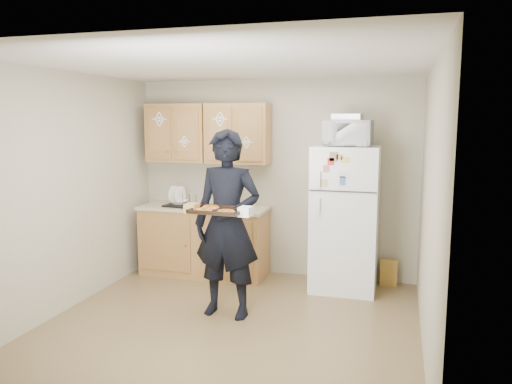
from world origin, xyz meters
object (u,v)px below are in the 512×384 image
refrigerator (345,218)px  microwave (348,133)px  dish_rack (183,199)px  person (227,224)px  baking_tray (218,211)px

refrigerator → microwave: (0.01, -0.05, 1.00)m
dish_rack → person: bearing=-48.4°
person → dish_rack: person is taller
refrigerator → person: 1.57m
refrigerator → baking_tray: (-1.04, -1.45, 0.30)m
refrigerator → microwave: bearing=-74.7°
refrigerator → person: person is taller
baking_tray → dish_rack: 1.76m
refrigerator → person: (-1.06, -1.15, 0.11)m
person → baking_tray: bearing=-83.9°
microwave → baking_tray: bearing=-124.4°
refrigerator → microwave: 1.00m
microwave → refrigerator: bearing=108.0°
dish_rack → refrigerator: bearing=0.7°
refrigerator → baking_tray: size_ratio=3.44×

